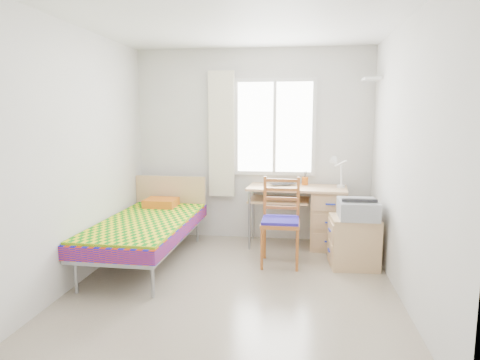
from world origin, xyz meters
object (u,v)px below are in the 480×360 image
Objects in this scene: bed at (148,226)px; printer at (358,209)px; cabinet at (354,242)px; chair at (281,216)px; desk at (323,215)px.

bed reaches higher than printer.
cabinet is (2.37, 0.14, -0.14)m from bed.
bed is at bearing -177.72° from printer.
printer is (0.85, -0.01, 0.12)m from chair.
chair is at bearing -122.76° from desk.
chair is (-0.51, -0.70, 0.13)m from desk.
cabinet is 1.16× the size of printer.
bed is 1.59× the size of desk.
bed is 4.19× the size of printer.
printer is (0.34, -0.71, 0.25)m from desk.
bed reaches higher than cabinet.
printer is at bearing -0.40° from chair.
bed is 3.60× the size of cabinet.
bed is 2.38m from cabinet.
chair is 0.86m from printer.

